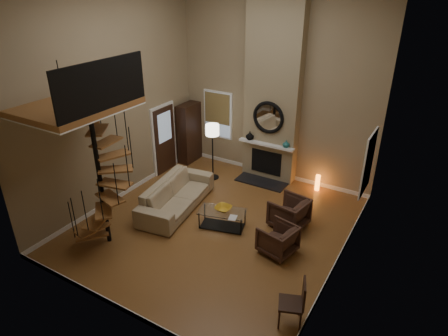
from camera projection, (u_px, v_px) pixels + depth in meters
The scene contains 32 objects.
ground at pixel (216, 225), 9.74m from camera, with size 6.00×6.50×0.01m, color #9E6833.
back_wall at pixel (276, 86), 11.03m from camera, with size 6.00×0.02×5.50m, color #94815F.
front_wall at pixel (102, 179), 6.02m from camera, with size 6.00×0.02×5.50m, color #94815F.
left_wall at pixel (113, 99), 9.90m from camera, with size 0.02×6.50×5.50m, color #94815F.
right_wall at pixel (355, 147), 7.15m from camera, with size 0.02×6.50×5.50m, color #94815F.
baseboard_back at pixel (271, 172), 12.21m from camera, with size 6.00×0.02×0.12m, color white.
baseboard_front at pixel (123, 309), 7.21m from camera, with size 6.00×0.02×0.12m, color white.
baseboard_left at pixel (126, 192), 11.08m from camera, with size 0.02×6.50×0.12m, color white.
baseboard_right at pixel (336, 264), 8.34m from camera, with size 0.02×6.50×0.12m, color white.
chimney_breast at pixel (273, 88), 10.89m from camera, with size 1.60×0.38×5.50m, color #8C7B5B.
hearth at pixel (261, 182), 11.71m from camera, with size 1.50×0.60×0.04m, color black.
firebox at pixel (266, 162), 11.70m from camera, with size 0.95×0.02×0.72m, color black.
mantel at pixel (266, 145), 11.38m from camera, with size 1.70×0.18×0.06m, color white.
mirror_frame at pixel (268, 118), 11.07m from camera, with size 0.94×0.94×0.10m, color black.
mirror_disc at pixel (268, 117), 11.08m from camera, with size 0.80×0.80×0.01m, color white.
vase_left at pixel (250, 136), 11.59m from camera, with size 0.24×0.24×0.25m, color black.
vase_right at pixel (286, 144), 11.07m from camera, with size 0.20×0.20×0.21m, color #1B5F60.
window_back at pixel (218, 114), 12.38m from camera, with size 1.02×0.06×1.52m.
window_right at pixel (368, 162), 9.20m from camera, with size 0.06×1.02×1.52m.
entry_door at pixel (164, 139), 12.02m from camera, with size 0.10×1.05×2.16m.
loft at pixel (80, 104), 7.86m from camera, with size 1.70×2.20×1.09m.
spiral_stair at pixel (100, 172), 8.38m from camera, with size 1.47×1.47×4.06m.
hutch at pixel (189, 133), 12.76m from camera, with size 0.41×0.87×1.94m, color black.
sofa at pixel (176, 194), 10.30m from camera, with size 2.58×1.01×0.75m, color tan.
armchair_near at pixel (292, 214), 9.54m from camera, with size 0.81×0.83×0.75m, color #43291E.
armchair_far at pixel (280, 240), 8.58m from camera, with size 0.72×0.74×0.67m, color #43291E.
coffee_table at pixel (222, 217), 9.54m from camera, with size 1.24×0.84×0.44m.
bowl at pixel (223, 208), 9.49m from camera, with size 0.40×0.40×0.10m, color gold.
book at pixel (232, 218), 9.19m from camera, with size 0.18×0.25×0.02m, color gray.
floor_lamp at pixel (212, 134), 11.38m from camera, with size 0.40×0.40×1.71m.
accent_lamp at pixel (318, 183), 11.19m from camera, with size 0.13×0.13×0.46m, color orange.
side_chair at pixel (296, 301), 6.77m from camera, with size 0.55×0.53×0.93m.
Camera 1 is at (4.32, -6.88, 5.56)m, focal length 31.58 mm.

